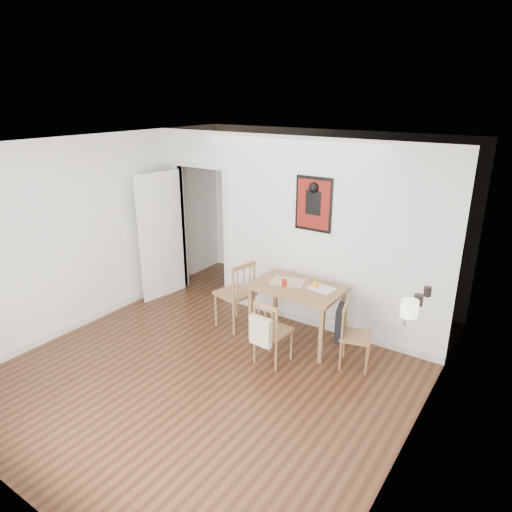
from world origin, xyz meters
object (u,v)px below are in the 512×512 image
Objects in this scene: fireplace at (417,360)px; chair_right at (355,336)px; red_glass at (284,282)px; chair_left at (235,294)px; dining_table at (297,293)px; notebook at (322,289)px; bookshelf at (252,220)px; ceramic_jar_b at (428,292)px; mantel_lamp at (409,310)px; orange_fruit at (315,284)px; chair_front at (272,331)px; ceramic_jar_a at (418,300)px.

chair_right is at bearing 150.61° from fireplace.
red_glass is at bearing 177.14° from chair_right.
chair_left is 1.77m from chair_right.
red_glass is (-0.15, -0.08, 0.14)m from dining_table.
bookshelf is at bearing 144.82° from notebook.
bookshelf reaches higher than ceramic_jar_b.
bookshelf reaches higher than mantel_lamp.
chair_left is at bearing -169.09° from orange_fruit.
dining_table is 2.39m from bookshelf.
red_glass is (-1.84, 0.52, 0.21)m from fireplace.
orange_fruit reaches higher than dining_table.
chair_front is at bearing -88.88° from dining_table.
orange_fruit is at bearing 25.39° from red_glass.
bookshelf reaches higher than chair_front.
bookshelf is 8.71× the size of mantel_lamp.
fireplace is at bearing -26.19° from notebook.
chair_left is 9.98× the size of ceramic_jar_b.
mantel_lamp is (-0.04, -0.38, 0.69)m from fireplace.
dining_table is 0.55× the size of bookshelf.
mantel_lamp is (1.80, -0.90, 0.48)m from red_glass.
mantel_lamp is (2.56, -0.86, 0.82)m from chair_left.
mantel_lamp is at bearing -18.46° from chair_left.
dining_table is 2.02m from mantel_lamp.
mantel_lamp is at bearing -95.89° from fireplace.
bookshelf is 3.97m from ceramic_jar_a.
chair_right is 1.12m from ceramic_jar_b.
chair_left is 1.19m from orange_fruit.
bookshelf is at bearing 148.22° from fireplace.
notebook is (1.21, 0.21, 0.30)m from chair_left.
ceramic_jar_b is at bearing 91.78° from mantel_lamp.
chair_front is at bearing -73.00° from red_glass.
chair_right is 1.47m from mantel_lamp.
chair_right is (1.77, -0.01, -0.09)m from chair_left.
red_glass reaches higher than chair_front.
notebook is at bearing 155.45° from ceramic_jar_a.
notebook is 1.80m from mantel_lamp.
notebook is at bearing 67.39° from chair_front.
ceramic_jar_a reaches higher than chair_right.
chair_left is at bearing 179.84° from chair_right.
orange_fruit is 0.28× the size of notebook.
red_glass reaches higher than chair_right.
dining_table is 0.33m from notebook.
orange_fruit is (1.99, -1.46, -0.21)m from bookshelf.
red_glass is at bearing -45.04° from bookshelf.
ceramic_jar_b is (1.78, -0.17, 0.38)m from red_glass.
dining_table is 0.22m from red_glass.
bookshelf reaches higher than red_glass.
chair_left is 0.83m from red_glass.
chair_left is 1.26m from notebook.
ceramic_jar_a reaches higher than dining_table.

